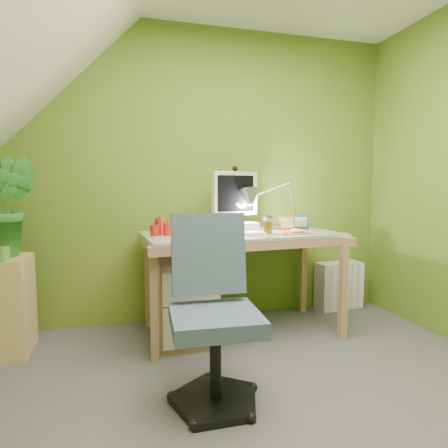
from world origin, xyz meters
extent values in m
cube|color=#4E4E53|center=(0.00, 0.00, -0.01)|extent=(3.20, 3.20, 0.01)
cube|color=olive|center=(0.00, 1.60, 1.20)|extent=(3.20, 0.01, 2.40)
cube|color=white|center=(0.10, 1.04, 0.77)|extent=(0.40, 0.15, 0.02)
cube|color=#B64E1C|center=(0.56, 1.04, 0.77)|extent=(0.25, 0.19, 0.01)
ellipsoid|color=white|center=(0.56, 1.04, 0.78)|extent=(0.10, 0.07, 0.04)
cylinder|color=#835D13|center=(0.36, 1.10, 0.81)|extent=(0.08, 0.08, 0.09)
cube|color=#B43913|center=(0.60, 1.30, 0.82)|extent=(0.13, 0.04, 0.11)
cube|color=#152295|center=(0.74, 1.34, 0.82)|extent=(0.12, 0.07, 0.11)
cube|color=#C1DE98|center=(-0.22, 1.32, 0.83)|extent=(0.14, 0.09, 0.13)
cube|color=tan|center=(-1.40, 1.21, 0.32)|extent=(0.24, 0.37, 0.65)
imported|color=#2B7527|center=(-1.40, 1.26, 0.97)|extent=(0.37, 0.31, 0.65)
cylinder|color=#5A903C|center=(-1.38, 1.06, 0.69)|extent=(0.07, 0.07, 0.09)
cube|color=silver|center=(1.22, 1.50, 0.21)|extent=(0.44, 0.21, 0.42)
camera|label=1|loc=(-0.65, -1.46, 1.09)|focal=30.00mm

